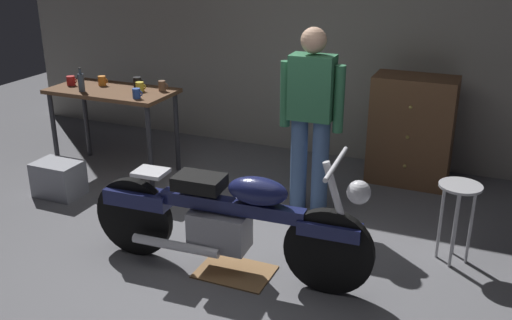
{
  "coord_description": "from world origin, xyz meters",
  "views": [
    {
      "loc": [
        1.76,
        -3.37,
        2.36
      ],
      "look_at": [
        0.02,
        0.7,
        0.65
      ],
      "focal_mm": 40.6,
      "sensor_mm": 36.0,
      "label": 1
    }
  ],
  "objects_px": {
    "mug_brown_stoneware": "(162,86)",
    "mug_yellow_tall": "(140,87)",
    "bottle": "(81,82)",
    "mug_orange_travel": "(102,81)",
    "mug_red_diner": "(71,81)",
    "mug_blue_enamel": "(137,93)",
    "shop_stool": "(458,202)",
    "mug_black_matte": "(138,82)",
    "storage_bin": "(59,179)",
    "person_standing": "(311,114)",
    "wooden_dresser": "(411,131)",
    "motorcycle": "(227,218)"
  },
  "relations": [
    {
      "from": "shop_stool",
      "to": "storage_bin",
      "type": "height_order",
      "value": "shop_stool"
    },
    {
      "from": "storage_bin",
      "to": "mug_brown_stoneware",
      "type": "xyz_separation_m",
      "value": [
        0.67,
        0.89,
        0.78
      ]
    },
    {
      "from": "person_standing",
      "to": "mug_red_diner",
      "type": "bearing_deg",
      "value": -3.48
    },
    {
      "from": "person_standing",
      "to": "mug_yellow_tall",
      "type": "bearing_deg",
      "value": -6.64
    },
    {
      "from": "mug_brown_stoneware",
      "to": "shop_stool",
      "type": "bearing_deg",
      "value": -12.61
    },
    {
      "from": "wooden_dresser",
      "to": "mug_black_matte",
      "type": "xyz_separation_m",
      "value": [
        -2.71,
        -0.75,
        0.4
      ]
    },
    {
      "from": "shop_stool",
      "to": "mug_yellow_tall",
      "type": "xyz_separation_m",
      "value": [
        -3.17,
        0.57,
        0.45
      ]
    },
    {
      "from": "mug_red_diner",
      "to": "motorcycle",
      "type": "bearing_deg",
      "value": -28.41
    },
    {
      "from": "shop_stool",
      "to": "wooden_dresser",
      "type": "bearing_deg",
      "value": 111.95
    },
    {
      "from": "mug_orange_travel",
      "to": "mug_blue_enamel",
      "type": "bearing_deg",
      "value": -25.36
    },
    {
      "from": "mug_yellow_tall",
      "to": "mug_orange_travel",
      "type": "bearing_deg",
      "value": 174.4
    },
    {
      "from": "person_standing",
      "to": "mug_yellow_tall",
      "type": "height_order",
      "value": "person_standing"
    },
    {
      "from": "mug_black_matte",
      "to": "mug_red_diner",
      "type": "bearing_deg",
      "value": -163.36
    },
    {
      "from": "person_standing",
      "to": "wooden_dresser",
      "type": "height_order",
      "value": "person_standing"
    },
    {
      "from": "shop_stool",
      "to": "mug_blue_enamel",
      "type": "relative_size",
      "value": 5.83
    },
    {
      "from": "mug_yellow_tall",
      "to": "mug_blue_enamel",
      "type": "bearing_deg",
      "value": -62.81
    },
    {
      "from": "mug_brown_stoneware",
      "to": "mug_black_matte",
      "type": "xyz_separation_m",
      "value": [
        -0.32,
        0.03,
        -0.0
      ]
    },
    {
      "from": "mug_black_matte",
      "to": "storage_bin",
      "type": "bearing_deg",
      "value": -110.58
    },
    {
      "from": "mug_orange_travel",
      "to": "mug_red_diner",
      "type": "relative_size",
      "value": 0.95
    },
    {
      "from": "mug_brown_stoneware",
      "to": "mug_blue_enamel",
      "type": "height_order",
      "value": "mug_brown_stoneware"
    },
    {
      "from": "wooden_dresser",
      "to": "motorcycle",
      "type": "bearing_deg",
      "value": -112.5
    },
    {
      "from": "mug_yellow_tall",
      "to": "mug_red_diner",
      "type": "height_order",
      "value": "mug_red_diner"
    },
    {
      "from": "mug_black_matte",
      "to": "mug_blue_enamel",
      "type": "distance_m",
      "value": 0.45
    },
    {
      "from": "mug_black_matte",
      "to": "motorcycle",
      "type": "bearing_deg",
      "value": -40.99
    },
    {
      "from": "storage_bin",
      "to": "shop_stool",
      "type": "bearing_deg",
      "value": 3.59
    },
    {
      "from": "wooden_dresser",
      "to": "bottle",
      "type": "xyz_separation_m",
      "value": [
        -3.13,
        -1.12,
        0.45
      ]
    },
    {
      "from": "mug_black_matte",
      "to": "person_standing",
      "type": "bearing_deg",
      "value": -8.62
    },
    {
      "from": "mug_black_matte",
      "to": "bottle",
      "type": "height_order",
      "value": "bottle"
    },
    {
      "from": "wooden_dresser",
      "to": "shop_stool",
      "type": "bearing_deg",
      "value": -68.05
    },
    {
      "from": "shop_stool",
      "to": "mug_orange_travel",
      "type": "xyz_separation_m",
      "value": [
        -3.68,
        0.62,
        0.45
      ]
    },
    {
      "from": "mug_yellow_tall",
      "to": "bottle",
      "type": "relative_size",
      "value": 0.48
    },
    {
      "from": "mug_brown_stoneware",
      "to": "mug_orange_travel",
      "type": "height_order",
      "value": "mug_brown_stoneware"
    },
    {
      "from": "motorcycle",
      "to": "wooden_dresser",
      "type": "xyz_separation_m",
      "value": [
        0.94,
        2.28,
        0.1
      ]
    },
    {
      "from": "storage_bin",
      "to": "mug_red_diner",
      "type": "distance_m",
      "value": 1.12
    },
    {
      "from": "mug_blue_enamel",
      "to": "mug_red_diner",
      "type": "height_order",
      "value": "same"
    },
    {
      "from": "storage_bin",
      "to": "mug_brown_stoneware",
      "type": "bearing_deg",
      "value": 53.25
    },
    {
      "from": "mug_blue_enamel",
      "to": "mug_orange_travel",
      "type": "relative_size",
      "value": 0.96
    },
    {
      "from": "mug_brown_stoneware",
      "to": "storage_bin",
      "type": "bearing_deg",
      "value": -126.75
    },
    {
      "from": "motorcycle",
      "to": "mug_brown_stoneware",
      "type": "bearing_deg",
      "value": 131.03
    },
    {
      "from": "mug_red_diner",
      "to": "mug_yellow_tall",
      "type": "bearing_deg",
      "value": 5.3
    },
    {
      "from": "motorcycle",
      "to": "storage_bin",
      "type": "bearing_deg",
      "value": 161.09
    },
    {
      "from": "motorcycle",
      "to": "mug_yellow_tall",
      "type": "relative_size",
      "value": 19.03
    },
    {
      "from": "person_standing",
      "to": "mug_blue_enamel",
      "type": "distance_m",
      "value": 1.74
    },
    {
      "from": "motorcycle",
      "to": "wooden_dresser",
      "type": "height_order",
      "value": "wooden_dresser"
    },
    {
      "from": "mug_brown_stoneware",
      "to": "mug_yellow_tall",
      "type": "xyz_separation_m",
      "value": [
        -0.2,
        -0.1,
        -0.01
      ]
    },
    {
      "from": "mug_red_diner",
      "to": "storage_bin",
      "type": "bearing_deg",
      "value": -64.79
    },
    {
      "from": "shop_stool",
      "to": "mug_blue_enamel",
      "type": "xyz_separation_m",
      "value": [
        -3.05,
        0.32,
        0.45
      ]
    },
    {
      "from": "mug_black_matte",
      "to": "mug_orange_travel",
      "type": "height_order",
      "value": "mug_black_matte"
    },
    {
      "from": "mug_brown_stoneware",
      "to": "mug_black_matte",
      "type": "relative_size",
      "value": 0.91
    },
    {
      "from": "mug_yellow_tall",
      "to": "mug_black_matte",
      "type": "bearing_deg",
      "value": 131.87
    }
  ]
}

